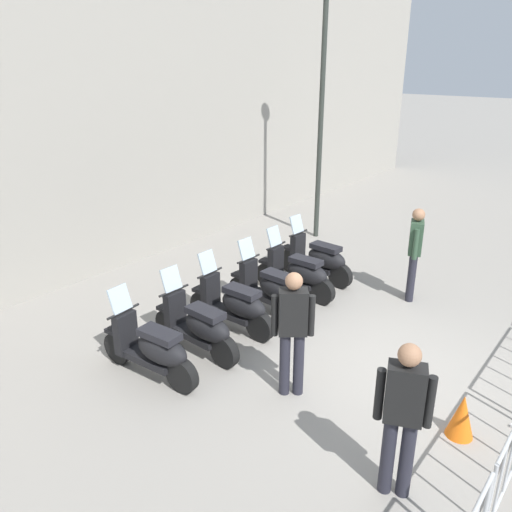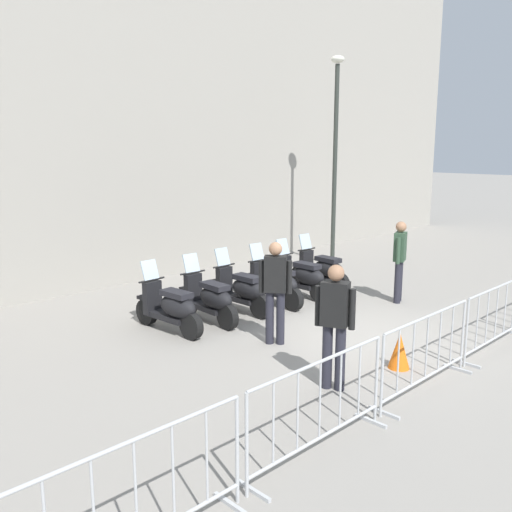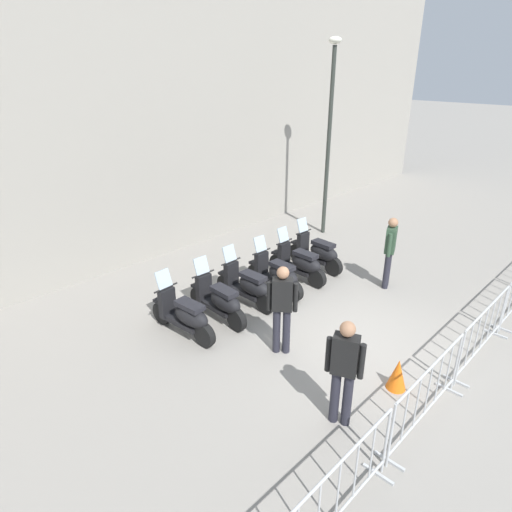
{
  "view_description": "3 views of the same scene",
  "coord_description": "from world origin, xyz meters",
  "px_view_note": "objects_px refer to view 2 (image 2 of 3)",
  "views": [
    {
      "loc": [
        -5.81,
        -2.73,
        4.13
      ],
      "look_at": [
        0.13,
        2.71,
        1.04
      ],
      "focal_mm": 35.79,
      "sensor_mm": 36.0,
      "label": 1
    },
    {
      "loc": [
        -7.29,
        -5.73,
        3.23
      ],
      "look_at": [
        -0.44,
        2.26,
        1.17
      ],
      "focal_mm": 38.77,
      "sensor_mm": 36.0,
      "label": 2
    },
    {
      "loc": [
        -6.17,
        -3.97,
        4.88
      ],
      "look_at": [
        -0.42,
        2.44,
        1.14
      ],
      "focal_mm": 30.81,
      "sensor_mm": 36.0,
      "label": 3
    }
  ],
  "objects_px": {
    "motorcycle_0": "(171,308)",
    "street_lamp": "(335,142)",
    "traffic_cone": "(399,350)",
    "motorcycle_5": "(322,270)",
    "officer_near_row_end": "(335,320)",
    "motorcycle_3": "(275,284)",
    "barrier_segment_1": "(320,408)",
    "motorcycle_2": "(241,290)",
    "motorcycle_4": "(301,277)",
    "barrier_segment_3": "(496,318)",
    "motorcycle_1": "(209,299)",
    "barrier_segment_2": "(426,354)",
    "officer_mid_plaza": "(400,257)",
    "officer_by_barriers": "(275,287)",
    "barrier_segment_0": "(136,502)"
  },
  "relations": [
    {
      "from": "motorcycle_3",
      "to": "motorcycle_4",
      "type": "xyz_separation_m",
      "value": [
        0.86,
        0.08,
        0.0
      ]
    },
    {
      "from": "motorcycle_3",
      "to": "motorcycle_1",
      "type": "bearing_deg",
      "value": -177.61
    },
    {
      "from": "motorcycle_0",
      "to": "motorcycle_2",
      "type": "xyz_separation_m",
      "value": [
        1.72,
        0.13,
        0.0
      ]
    },
    {
      "from": "motorcycle_4",
      "to": "motorcycle_0",
      "type": "bearing_deg",
      "value": -177.1
    },
    {
      "from": "motorcycle_0",
      "to": "traffic_cone",
      "type": "relative_size",
      "value": 3.13
    },
    {
      "from": "motorcycle_4",
      "to": "traffic_cone",
      "type": "xyz_separation_m",
      "value": [
        -1.73,
        -3.78,
        -0.18
      ]
    },
    {
      "from": "motorcycle_3",
      "to": "barrier_segment_1",
      "type": "distance_m",
      "value": 5.73
    },
    {
      "from": "officer_mid_plaza",
      "to": "traffic_cone",
      "type": "relative_size",
      "value": 3.15
    },
    {
      "from": "barrier_segment_3",
      "to": "barrier_segment_0",
      "type": "bearing_deg",
      "value": -176.13
    },
    {
      "from": "motorcycle_0",
      "to": "motorcycle_5",
      "type": "distance_m",
      "value": 4.3
    },
    {
      "from": "motorcycle_3",
      "to": "barrier_segment_3",
      "type": "relative_size",
      "value": 0.8
    },
    {
      "from": "motorcycle_0",
      "to": "barrier_segment_2",
      "type": "bearing_deg",
      "value": -72.93
    },
    {
      "from": "barrier_segment_2",
      "to": "officer_by_barriers",
      "type": "bearing_deg",
      "value": 96.35
    },
    {
      "from": "barrier_segment_3",
      "to": "traffic_cone",
      "type": "bearing_deg",
      "value": 163.8
    },
    {
      "from": "barrier_segment_1",
      "to": "officer_near_row_end",
      "type": "bearing_deg",
      "value": 36.5
    },
    {
      "from": "barrier_segment_1",
      "to": "officer_near_row_end",
      "type": "xyz_separation_m",
      "value": [
        1.35,
        1.0,
        0.45
      ]
    },
    {
      "from": "officer_near_row_end",
      "to": "barrier_segment_2",
      "type": "bearing_deg",
      "value": -43.62
    },
    {
      "from": "barrier_segment_0",
      "to": "officer_by_barriers",
      "type": "xyz_separation_m",
      "value": [
        4.2,
        2.98,
        0.45
      ]
    },
    {
      "from": "barrier_segment_1",
      "to": "officer_by_barriers",
      "type": "bearing_deg",
      "value": 55.38
    },
    {
      "from": "motorcycle_0",
      "to": "street_lamp",
      "type": "height_order",
      "value": "street_lamp"
    },
    {
      "from": "motorcycle_5",
      "to": "officer_by_barriers",
      "type": "distance_m",
      "value": 3.84
    },
    {
      "from": "motorcycle_3",
      "to": "motorcycle_4",
      "type": "relative_size",
      "value": 1.0
    },
    {
      "from": "motorcycle_1",
      "to": "barrier_segment_3",
      "type": "relative_size",
      "value": 0.8
    },
    {
      "from": "barrier_segment_1",
      "to": "barrier_segment_2",
      "type": "distance_m",
      "value": 2.25
    },
    {
      "from": "motorcycle_0",
      "to": "officer_mid_plaza",
      "type": "distance_m",
      "value": 4.98
    },
    {
      "from": "barrier_segment_1",
      "to": "traffic_cone",
      "type": "bearing_deg",
      "value": 17.68
    },
    {
      "from": "motorcycle_2",
      "to": "officer_near_row_end",
      "type": "height_order",
      "value": "officer_near_row_end"
    },
    {
      "from": "motorcycle_3",
      "to": "officer_by_barriers",
      "type": "distance_m",
      "value": 2.37
    },
    {
      "from": "officer_near_row_end",
      "to": "traffic_cone",
      "type": "xyz_separation_m",
      "value": [
        1.29,
        -0.16,
        -0.71
      ]
    },
    {
      "from": "officer_near_row_end",
      "to": "officer_mid_plaza",
      "type": "distance_m",
      "value": 4.76
    },
    {
      "from": "barrier_segment_3",
      "to": "officer_mid_plaza",
      "type": "relative_size",
      "value": 1.25
    },
    {
      "from": "barrier_segment_1",
      "to": "street_lamp",
      "type": "relative_size",
      "value": 0.39
    },
    {
      "from": "motorcycle_3",
      "to": "barrier_segment_1",
      "type": "xyz_separation_m",
      "value": [
        -3.51,
        -4.53,
        0.07
      ]
    },
    {
      "from": "officer_near_row_end",
      "to": "motorcycle_3",
      "type": "bearing_deg",
      "value": 58.65
    },
    {
      "from": "motorcycle_2",
      "to": "motorcycle_4",
      "type": "relative_size",
      "value": 1.0
    },
    {
      "from": "motorcycle_5",
      "to": "officer_near_row_end",
      "type": "bearing_deg",
      "value": -135.7
    },
    {
      "from": "motorcycle_0",
      "to": "barrier_segment_3",
      "type": "height_order",
      "value": "motorcycle_0"
    },
    {
      "from": "officer_near_row_end",
      "to": "traffic_cone",
      "type": "relative_size",
      "value": 3.15
    },
    {
      "from": "motorcycle_2",
      "to": "street_lamp",
      "type": "relative_size",
      "value": 0.31
    },
    {
      "from": "motorcycle_1",
      "to": "officer_mid_plaza",
      "type": "distance_m",
      "value": 4.18
    },
    {
      "from": "traffic_cone",
      "to": "motorcycle_5",
      "type": "bearing_deg",
      "value": 56.76
    },
    {
      "from": "motorcycle_2",
      "to": "traffic_cone",
      "type": "height_order",
      "value": "motorcycle_2"
    },
    {
      "from": "motorcycle_0",
      "to": "motorcycle_1",
      "type": "bearing_deg",
      "value": 1.28
    },
    {
      "from": "motorcycle_5",
      "to": "barrier_segment_1",
      "type": "xyz_separation_m",
      "value": [
        -5.22,
        -4.77,
        0.07
      ]
    },
    {
      "from": "barrier_segment_3",
      "to": "street_lamp",
      "type": "bearing_deg",
      "value": 64.32
    },
    {
      "from": "barrier_segment_3",
      "to": "motorcycle_5",
      "type": "bearing_deg",
      "value": 80.79
    },
    {
      "from": "barrier_segment_1",
      "to": "motorcycle_3",
      "type": "bearing_deg",
      "value": 52.28
    },
    {
      "from": "barrier_segment_3",
      "to": "officer_mid_plaza",
      "type": "height_order",
      "value": "officer_mid_plaza"
    },
    {
      "from": "barrier_segment_0",
      "to": "barrier_segment_2",
      "type": "height_order",
      "value": "same"
    },
    {
      "from": "motorcycle_3",
      "to": "officer_near_row_end",
      "type": "distance_m",
      "value": 4.17
    }
  ]
}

